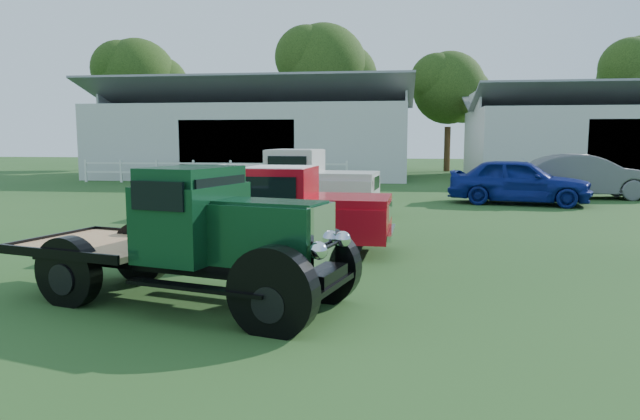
% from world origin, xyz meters
% --- Properties ---
extents(ground, '(120.00, 120.00, 0.00)m').
position_xyz_m(ground, '(0.00, 0.00, 0.00)').
color(ground, '#1E4418').
extents(shed_left, '(18.80, 10.20, 5.60)m').
position_xyz_m(shed_left, '(-7.00, 26.00, 2.80)').
color(shed_left, silver).
rests_on(shed_left, ground).
extents(shed_right, '(16.80, 9.20, 5.20)m').
position_xyz_m(shed_right, '(14.00, 27.00, 2.60)').
color(shed_right, silver).
rests_on(shed_right, ground).
extents(fence_rail, '(14.20, 0.16, 1.20)m').
position_xyz_m(fence_rail, '(-8.00, 20.00, 0.60)').
color(fence_rail, white).
rests_on(fence_rail, ground).
extents(tree_a, '(6.30, 6.30, 10.50)m').
position_xyz_m(tree_a, '(-18.00, 33.00, 5.25)').
color(tree_a, black).
rests_on(tree_a, ground).
extents(tree_b, '(6.90, 6.90, 11.50)m').
position_xyz_m(tree_b, '(-4.00, 34.00, 5.75)').
color(tree_b, black).
rests_on(tree_b, ground).
extents(tree_c, '(5.40, 5.40, 9.00)m').
position_xyz_m(tree_c, '(5.00, 33.00, 4.50)').
color(tree_c, black).
rests_on(tree_c, ground).
extents(tree_d, '(6.00, 6.00, 10.00)m').
position_xyz_m(tree_d, '(18.00, 34.00, 5.00)').
color(tree_d, black).
rests_on(tree_d, ground).
extents(vintage_flatbed, '(5.11, 3.03, 1.90)m').
position_xyz_m(vintage_flatbed, '(-1.35, -1.04, 0.95)').
color(vintage_flatbed, '#0E381E').
rests_on(vintage_flatbed, ground).
extents(red_pickup, '(4.86, 2.06, 1.74)m').
position_xyz_m(red_pickup, '(-0.92, 2.72, 0.87)').
color(red_pickup, '#B90C19').
rests_on(red_pickup, ground).
extents(white_pickup, '(5.42, 2.50, 1.93)m').
position_xyz_m(white_pickup, '(-1.60, 8.26, 0.97)').
color(white_pickup, beige).
rests_on(white_pickup, ground).
extents(misc_car_blue, '(5.08, 2.95, 1.62)m').
position_xyz_m(misc_car_blue, '(5.76, 12.22, 0.81)').
color(misc_car_blue, navy).
rests_on(misc_car_blue, ground).
extents(misc_car_grey, '(5.18, 1.90, 1.69)m').
position_xyz_m(misc_car_grey, '(8.72, 14.72, 0.85)').
color(misc_car_grey, '#555659').
rests_on(misc_car_grey, ground).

